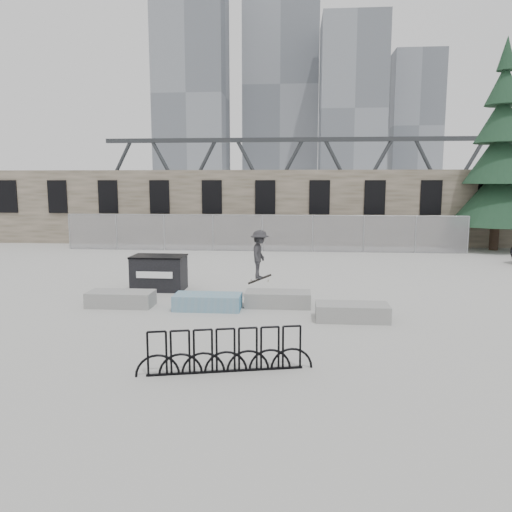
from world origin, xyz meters
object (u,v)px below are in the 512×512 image
(planter_offset, at_px, (352,311))
(bike_rack, at_px, (226,351))
(planter_far_left, at_px, (121,298))
(dumpster, at_px, (159,273))
(planter_center_right, at_px, (278,298))
(spruce_tree, at_px, (499,167))
(skateboarder, at_px, (260,254))
(planter_center_left, at_px, (208,301))

(planter_offset, distance_m, bike_rack, 5.03)
(planter_far_left, distance_m, dumpster, 2.51)
(dumpster, height_order, bike_rack, dumpster)
(planter_center_right, height_order, spruce_tree, spruce_tree)
(planter_center_right, xyz_separation_m, dumpster, (-4.30, 2.04, 0.37))
(planter_center_right, distance_m, bike_rack, 5.54)
(planter_offset, bearing_deg, skateboarder, 141.99)
(planter_center_left, height_order, planter_center_right, same)
(planter_far_left, xyz_separation_m, spruce_tree, (16.43, 14.26, 4.34))
(planter_center_left, bearing_deg, planter_far_left, 176.53)
(planter_far_left, bearing_deg, spruce_tree, 40.96)
(planter_offset, distance_m, dumpster, 7.28)
(spruce_tree, bearing_deg, planter_center_left, -133.51)
(planter_center_left, xyz_separation_m, dumpster, (-2.21, 2.59, 0.37))
(planter_center_left, bearing_deg, dumpster, 130.41)
(planter_center_right, bearing_deg, spruce_tree, 50.10)
(skateboarder, bearing_deg, planter_center_right, -134.64)
(planter_far_left, distance_m, skateboarder, 4.52)
(dumpster, bearing_deg, planter_center_right, -24.48)
(skateboarder, bearing_deg, planter_center_left, 136.14)
(dumpster, relative_size, bike_rack, 0.54)
(planter_center_right, distance_m, dumpster, 4.77)
(spruce_tree, bearing_deg, bike_rack, -122.73)
(planter_center_left, relative_size, spruce_tree, 0.17)
(dumpster, relative_size, spruce_tree, 0.16)
(planter_center_right, relative_size, spruce_tree, 0.17)
(dumpster, height_order, spruce_tree, spruce_tree)
(planter_center_right, xyz_separation_m, spruce_tree, (11.60, 13.88, 4.34))
(dumpster, xyz_separation_m, spruce_tree, (15.90, 11.84, 3.98))
(planter_offset, height_order, skateboarder, skateboarder)
(planter_center_right, bearing_deg, dumpster, 154.61)
(planter_far_left, xyz_separation_m, dumpster, (0.53, 2.43, 0.37))
(planter_center_right, height_order, planter_offset, same)
(planter_far_left, xyz_separation_m, planter_offset, (6.93, -1.01, 0.00))
(planter_center_left, bearing_deg, planter_offset, -11.43)
(planter_center_left, xyz_separation_m, spruce_tree, (13.70, 14.43, 4.34))
(planter_far_left, bearing_deg, bike_rack, -51.88)
(bike_rack, bearing_deg, planter_center_left, 104.32)
(dumpster, distance_m, skateboarder, 4.00)
(planter_center_right, relative_size, skateboarder, 1.15)
(dumpster, distance_m, bike_rack, 8.28)
(planter_far_left, height_order, dumpster, dumpster)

